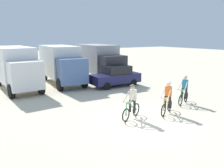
{
  "coord_description": "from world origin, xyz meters",
  "views": [
    {
      "loc": [
        -7.11,
        -7.95,
        4.19
      ],
      "look_at": [
        0.57,
        4.13,
        1.1
      ],
      "focal_mm": 35.63,
      "sensor_mm": 36.0,
      "label": 1
    }
  ],
  "objects_px": {
    "cyclist_orange_shirt": "(132,102)",
    "cyclist_cowboy_hat": "(167,99)",
    "box_truck_white_box": "(61,63)",
    "sedan_parked": "(116,76)",
    "box_truck_grey_hauler": "(99,60)",
    "cyclist_near_camera": "(184,90)",
    "box_truck_avon_van": "(16,66)"
  },
  "relations": [
    {
      "from": "box_truck_grey_hauler",
      "to": "cyclist_near_camera",
      "type": "height_order",
      "value": "box_truck_grey_hauler"
    },
    {
      "from": "sedan_parked",
      "to": "box_truck_grey_hauler",
      "type": "bearing_deg",
      "value": 80.41
    },
    {
      "from": "box_truck_white_box",
      "to": "cyclist_orange_shirt",
      "type": "relative_size",
      "value": 3.76
    },
    {
      "from": "sedan_parked",
      "to": "cyclist_near_camera",
      "type": "bearing_deg",
      "value": -81.81
    },
    {
      "from": "box_truck_avon_van",
      "to": "box_truck_white_box",
      "type": "height_order",
      "value": "same"
    },
    {
      "from": "box_truck_white_box",
      "to": "sedan_parked",
      "type": "bearing_deg",
      "value": -46.66
    },
    {
      "from": "box_truck_white_box",
      "to": "cyclist_cowboy_hat",
      "type": "relative_size",
      "value": 3.76
    },
    {
      "from": "box_truck_avon_van",
      "to": "cyclist_cowboy_hat",
      "type": "bearing_deg",
      "value": -61.1
    },
    {
      "from": "box_truck_white_box",
      "to": "box_truck_grey_hauler",
      "type": "xyz_separation_m",
      "value": [
        4.13,
        0.44,
        0.0
      ]
    },
    {
      "from": "cyclist_cowboy_hat",
      "to": "cyclist_near_camera",
      "type": "distance_m",
      "value": 2.41
    },
    {
      "from": "box_truck_grey_hauler",
      "to": "cyclist_orange_shirt",
      "type": "bearing_deg",
      "value": -110.9
    },
    {
      "from": "cyclist_orange_shirt",
      "to": "cyclist_cowboy_hat",
      "type": "xyz_separation_m",
      "value": [
        2.09,
        -0.46,
        0.0
      ]
    },
    {
      "from": "box_truck_white_box",
      "to": "sedan_parked",
      "type": "xyz_separation_m",
      "value": [
        3.44,
        -3.64,
        -0.99
      ]
    },
    {
      "from": "cyclist_orange_shirt",
      "to": "box_truck_grey_hauler",
      "type": "bearing_deg",
      "value": 69.1
    },
    {
      "from": "box_truck_grey_hauler",
      "to": "cyclist_orange_shirt",
      "type": "relative_size",
      "value": 3.78
    },
    {
      "from": "box_truck_grey_hauler",
      "to": "cyclist_orange_shirt",
      "type": "height_order",
      "value": "box_truck_grey_hauler"
    },
    {
      "from": "cyclist_orange_shirt",
      "to": "cyclist_cowboy_hat",
      "type": "distance_m",
      "value": 2.14
    },
    {
      "from": "sedan_parked",
      "to": "cyclist_orange_shirt",
      "type": "distance_m",
      "value": 7.58
    },
    {
      "from": "box_truck_avon_van",
      "to": "sedan_parked",
      "type": "relative_size",
      "value": 1.62
    },
    {
      "from": "box_truck_avon_van",
      "to": "box_truck_grey_hauler",
      "type": "distance_m",
      "value": 7.97
    },
    {
      "from": "box_truck_avon_van",
      "to": "cyclist_cowboy_hat",
      "type": "xyz_separation_m",
      "value": [
        5.89,
        -10.67,
        -1.03
      ]
    },
    {
      "from": "box_truck_grey_hauler",
      "to": "sedan_parked",
      "type": "height_order",
      "value": "box_truck_grey_hauler"
    },
    {
      "from": "cyclist_orange_shirt",
      "to": "cyclist_cowboy_hat",
      "type": "bearing_deg",
      "value": -12.41
    },
    {
      "from": "box_truck_grey_hauler",
      "to": "cyclist_cowboy_hat",
      "type": "relative_size",
      "value": 3.78
    },
    {
      "from": "box_truck_white_box",
      "to": "box_truck_grey_hauler",
      "type": "height_order",
      "value": "same"
    },
    {
      "from": "sedan_parked",
      "to": "cyclist_orange_shirt",
      "type": "xyz_separation_m",
      "value": [
        -3.45,
        -6.75,
        -0.04
      ]
    },
    {
      "from": "sedan_parked",
      "to": "box_truck_avon_van",
      "type": "bearing_deg",
      "value": 154.48
    },
    {
      "from": "box_truck_grey_hauler",
      "to": "sedan_parked",
      "type": "relative_size",
      "value": 1.62
    },
    {
      "from": "box_truck_grey_hauler",
      "to": "cyclist_near_camera",
      "type": "relative_size",
      "value": 3.78
    },
    {
      "from": "box_truck_grey_hauler",
      "to": "cyclist_cowboy_hat",
      "type": "height_order",
      "value": "box_truck_grey_hauler"
    },
    {
      "from": "box_truck_avon_van",
      "to": "sedan_parked",
      "type": "height_order",
      "value": "box_truck_avon_van"
    },
    {
      "from": "box_truck_white_box",
      "to": "cyclist_orange_shirt",
      "type": "xyz_separation_m",
      "value": [
        -0.01,
        -10.39,
        -1.03
      ]
    }
  ]
}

